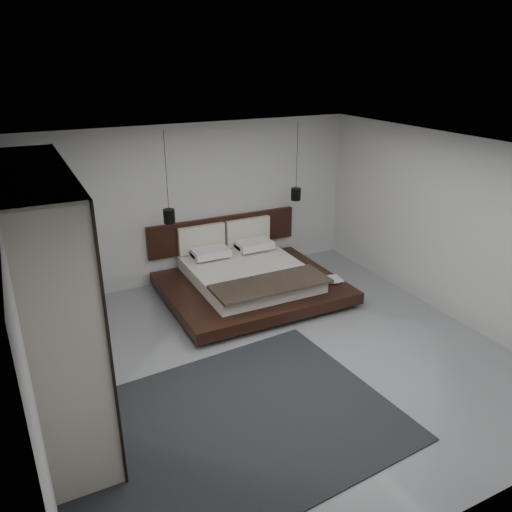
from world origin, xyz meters
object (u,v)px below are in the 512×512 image
bed (248,278)px  rug (226,427)px  pendant_left (169,216)px  pendant_right (296,194)px  wardrobe (52,300)px  lattice_screen (18,245)px

bed → rug: bearing=-120.0°
pendant_left → rug: bearing=-98.5°
pendant_right → wardrobe: bearing=-152.8°
bed → pendant_left: bearing=158.6°
lattice_screen → pendant_left: size_ratio=1.76×
pendant_left → wardrobe: 3.01m
pendant_left → pendant_right: size_ratio=1.06×
pendant_right → wardrobe: 4.92m
wardrobe → pendant_right: bearing=27.2°
wardrobe → lattice_screen: bearing=96.2°
lattice_screen → wardrobe: 2.35m
pendant_right → rug: size_ratio=0.37×
pendant_left → wardrobe: (-2.01, -2.25, -0.02)m
pendant_right → bed: bearing=-158.6°
lattice_screen → rug: size_ratio=0.69×
lattice_screen → rug: 4.10m
wardrobe → rug: wardrobe is taller
bed → wardrobe: (-3.19, -1.79, 1.12)m
pendant_right → rug: pendant_right is taller
pendant_right → rug: 4.70m
lattice_screen → wardrobe: wardrobe is taller
wardrobe → pendant_left: bearing=48.3°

